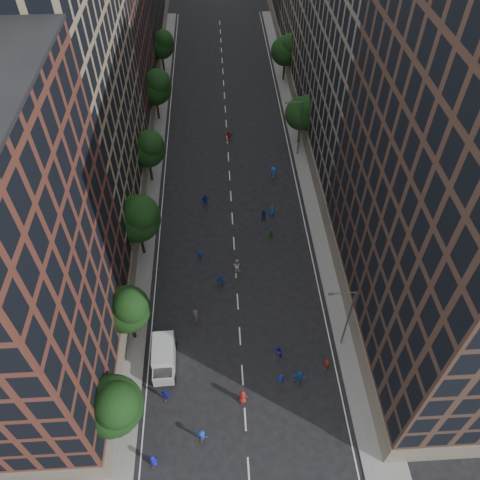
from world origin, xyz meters
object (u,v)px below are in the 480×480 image
at_px(streetlamp_far, 299,126).
at_px(skater_0, 153,461).
at_px(streetlamp_near, 347,316).
at_px(skater_1, 281,379).
at_px(skater_2, 278,351).
at_px(cargo_van, 164,358).

bearing_deg(streetlamp_far, skater_0, -112.93).
distance_m(streetlamp_near, skater_1, 8.93).
bearing_deg(skater_0, streetlamp_near, -139.66).
xyz_separation_m(streetlamp_near, streetlamp_far, (0.00, 33.00, 0.00)).
height_order(skater_1, skater_2, skater_1).
distance_m(skater_0, skater_2, 15.66).
height_order(streetlamp_near, skater_0, streetlamp_near).
bearing_deg(cargo_van, skater_0, -94.20).
bearing_deg(skater_2, cargo_van, 23.72).
distance_m(streetlamp_far, skater_2, 34.90).
distance_m(skater_1, skater_2, 3.06).
relative_size(cargo_van, skater_1, 2.92).
distance_m(streetlamp_near, cargo_van, 18.62).
xyz_separation_m(streetlamp_far, skater_0, (-18.61, -44.00, -4.34)).
relative_size(streetlamp_near, skater_1, 5.35).
height_order(streetlamp_far, skater_1, streetlamp_far).
xyz_separation_m(skater_0, skater_2, (12.06, 9.99, -0.02)).
xyz_separation_m(cargo_van, skater_1, (11.49, -2.68, -0.52)).
xyz_separation_m(cargo_van, skater_0, (-0.44, -9.61, -0.54)).
bearing_deg(skater_1, skater_2, -88.84).
relative_size(streetlamp_near, skater_2, 5.67).
distance_m(streetlamp_far, skater_0, 47.97).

